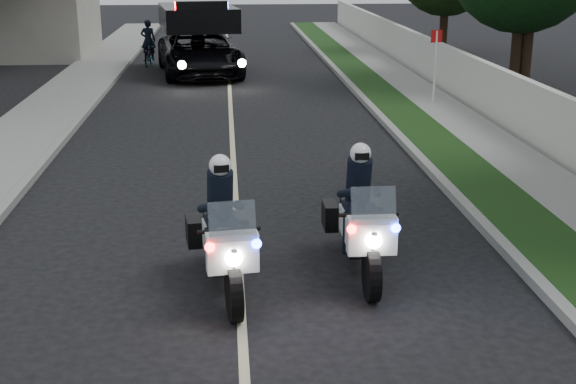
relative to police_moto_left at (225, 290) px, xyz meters
name	(u,v)px	position (x,y,z in m)	size (l,w,h in m)	color
ground	(241,300)	(0.21, -0.36, 0.00)	(120.00, 120.00, 0.00)	black
curb_right	(390,127)	(4.31, 9.64, 0.07)	(0.20, 60.00, 0.15)	gray
grass_verge	(417,127)	(5.01, 9.64, 0.08)	(1.20, 60.00, 0.16)	#193814
sidewalk_right	(466,126)	(6.31, 9.64, 0.08)	(1.40, 60.00, 0.16)	gray
property_wall	(505,100)	(7.31, 9.64, 0.75)	(0.22, 60.00, 1.50)	beige
curb_left	(68,133)	(-3.89, 9.64, 0.07)	(0.20, 60.00, 0.15)	gray
sidewalk_left	(24,133)	(-4.99, 9.64, 0.08)	(2.00, 60.00, 0.16)	gray
lane_marking	(232,133)	(0.21, 9.64, 0.00)	(0.12, 50.00, 0.01)	#BFB78C
police_moto_left	(225,290)	(0.00, 0.00, 0.00)	(0.78, 2.22, 1.88)	silver
police_moto_right	(359,272)	(1.94, 0.46, 0.00)	(0.78, 2.22, 1.89)	white
police_suv	(200,75)	(-0.86, 19.52, 0.00)	(2.81, 6.07, 2.95)	black
bicycle	(150,65)	(-2.99, 22.19, 0.00)	(0.55, 1.57, 0.82)	black
cyclist	(150,65)	(-2.99, 22.19, 0.00)	(0.58, 0.39, 1.62)	black
sign_post	(433,107)	(6.21, 12.58, 0.00)	(0.37, 0.37, 2.34)	red
tree_right_c	(513,87)	(9.89, 15.93, 0.00)	(5.00, 5.00, 8.34)	#103411
tree_right_d	(524,87)	(10.24, 15.89, 0.00)	(6.71, 6.71, 11.19)	#1B3913
tree_right_e	(442,54)	(9.87, 24.89, 0.00)	(4.61, 4.61, 7.68)	#193611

